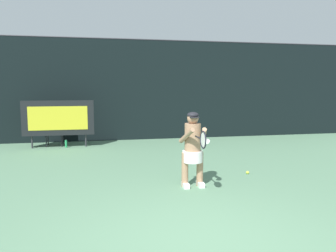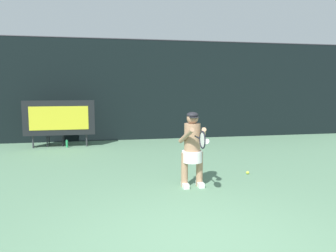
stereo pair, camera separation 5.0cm
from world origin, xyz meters
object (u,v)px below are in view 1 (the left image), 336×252
object	(u,v)px
tennis_player	(193,147)
tennis_ball_loose	(248,172)
umpire_chair	(55,127)
tennis_racket	(203,140)
scoreboard	(58,118)
water_bottle	(66,144)

from	to	relation	value
tennis_player	tennis_ball_loose	distance (m)	1.76
umpire_chair	tennis_racket	world-z (taller)	tennis_racket
umpire_chair	tennis_player	distance (m)	6.23
scoreboard	tennis_racket	distance (m)	6.35
scoreboard	tennis_ball_loose	world-z (taller)	scoreboard
umpire_chair	scoreboard	bearing A→B (deg)	-65.82
water_bottle	tennis_racket	distance (m)	6.25
umpire_chair	tennis_racket	bearing A→B (deg)	-62.13
scoreboard	water_bottle	world-z (taller)	scoreboard
umpire_chair	water_bottle	size ratio (longest dim) A/B	4.08
water_bottle	tennis_racket	size ratio (longest dim) A/B	0.44
tennis_racket	tennis_ball_loose	size ratio (longest dim) A/B	8.85
scoreboard	tennis_racket	xyz separation A→B (m)	(2.99, -5.60, 0.07)
tennis_player	tennis_ball_loose	bearing A→B (deg)	23.87
umpire_chair	tennis_player	xyz separation A→B (m)	(3.19, -5.35, 0.17)
scoreboard	tennis_player	bearing A→B (deg)	-58.71
water_bottle	tennis_ball_loose	bearing A→B (deg)	-44.85
water_bottle	umpire_chair	bearing A→B (deg)	129.28
scoreboard	tennis_player	distance (m)	5.79
tennis_racket	tennis_ball_loose	bearing A→B (deg)	32.62
water_bottle	tennis_ball_loose	xyz separation A→B (m)	(4.25, -4.23, -0.09)
tennis_player	tennis_ball_loose	xyz separation A→B (m)	(1.46, 0.64, -0.75)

